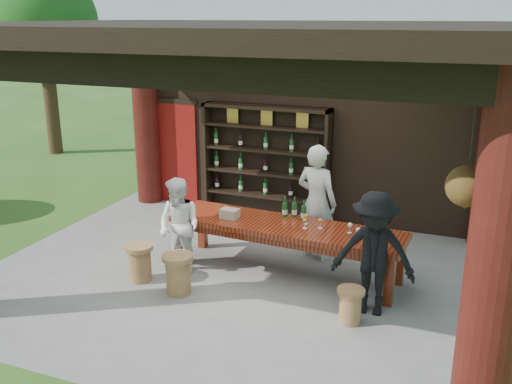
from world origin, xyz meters
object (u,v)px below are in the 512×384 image
at_px(stool_far_left, 140,262).
at_px(guest_man, 374,254).
at_px(wine_shelf, 266,163).
at_px(stool_near_left, 178,273).
at_px(host, 317,202).
at_px(guest_woman, 179,226).
at_px(tasting_table, 286,232).
at_px(stool_near_right, 350,305).
at_px(napkin_basket, 230,214).

distance_m(stool_far_left, guest_man, 3.25).
relative_size(wine_shelf, stool_near_left, 4.26).
relative_size(stool_near_left, host, 0.31).
bearing_deg(guest_woman, guest_man, 9.31).
xyz_separation_m(tasting_table, guest_woman, (-1.44, -0.51, 0.07)).
bearing_deg(guest_woman, stool_near_left, -50.77).
relative_size(wine_shelf, guest_man, 1.49).
distance_m(wine_shelf, tasting_table, 2.45).
bearing_deg(tasting_table, stool_far_left, -151.75).
distance_m(wine_shelf, guest_woman, 2.69).
bearing_deg(tasting_table, guest_man, -26.59).
relative_size(stool_near_left, stool_near_right, 1.24).
relative_size(wine_shelf, stool_far_left, 4.42).
xyz_separation_m(wine_shelf, host, (1.36, -1.42, -0.15)).
xyz_separation_m(stool_far_left, guest_man, (3.19, 0.30, 0.51)).
height_order(stool_near_right, stool_far_left, stool_far_left).
relative_size(host, guest_man, 1.12).
bearing_deg(stool_near_right, host, 118.18).
bearing_deg(wine_shelf, guest_man, -48.63).
height_order(stool_near_left, guest_man, guest_man).
bearing_deg(tasting_table, guest_woman, -160.59).
height_order(wine_shelf, guest_man, wine_shelf).
height_order(stool_far_left, guest_man, guest_man).
xyz_separation_m(stool_near_right, guest_woman, (-2.62, 0.53, 0.46)).
bearing_deg(stool_near_left, host, 53.34).
bearing_deg(stool_near_left, napkin_basket, 75.41).
relative_size(guest_woman, guest_man, 0.88).
relative_size(tasting_table, guest_man, 2.16).
height_order(wine_shelf, tasting_table, wine_shelf).
distance_m(host, napkin_basket, 1.34).
bearing_deg(stool_near_right, guest_man, 62.61).
bearing_deg(tasting_table, stool_near_right, -41.23).
bearing_deg(stool_far_left, tasting_table, 28.25).
distance_m(guest_woman, napkin_basket, 0.75).
distance_m(tasting_table, stool_near_left, 1.63).
distance_m(stool_far_left, napkin_basket, 1.45).
xyz_separation_m(tasting_table, stool_near_right, (1.19, -1.04, -0.40)).
distance_m(wine_shelf, stool_far_left, 3.29).
relative_size(stool_near_right, guest_man, 0.28).
bearing_deg(stool_near_right, tasting_table, 138.77).
bearing_deg(host, stool_far_left, 53.53).
bearing_deg(guest_woman, napkin_basket, 50.76).
xyz_separation_m(guest_woman, napkin_basket, (0.59, 0.45, 0.12)).
xyz_separation_m(wine_shelf, guest_woman, (-0.32, -2.65, -0.34)).
relative_size(guest_man, napkin_basket, 6.10).
bearing_deg(stool_far_left, stool_near_left, -11.81).
distance_m(wine_shelf, guest_man, 3.77).
bearing_deg(guest_woman, stool_near_right, 1.48).
bearing_deg(stool_near_left, tasting_table, 44.87).
xyz_separation_m(stool_near_left, stool_near_right, (2.32, 0.09, -0.06)).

